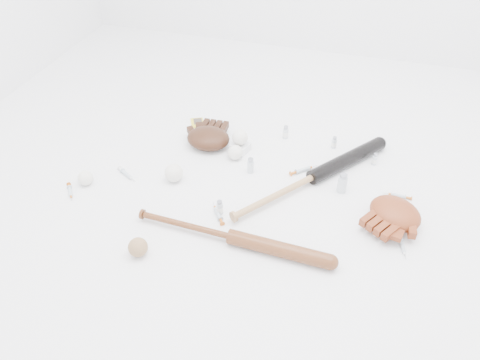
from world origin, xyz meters
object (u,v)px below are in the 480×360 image
(bat_dark, at_px, (313,177))
(bat_wood, at_px, (231,237))
(glove_dark, at_px, (208,138))
(pedestal, at_px, (240,147))

(bat_dark, bearing_deg, bat_wood, -170.86)
(glove_dark, height_order, pedestal, glove_dark)
(bat_dark, xyz_separation_m, glove_dark, (-0.53, 0.13, 0.01))
(bat_dark, bearing_deg, pedestal, 107.90)
(glove_dark, bearing_deg, bat_wood, -64.95)
(pedestal, bearing_deg, glove_dark, -179.83)
(glove_dark, bearing_deg, bat_dark, -16.25)
(bat_wood, xyz_separation_m, glove_dark, (-0.29, 0.57, 0.02))
(glove_dark, distance_m, pedestal, 0.16)
(bat_dark, height_order, glove_dark, glove_dark)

